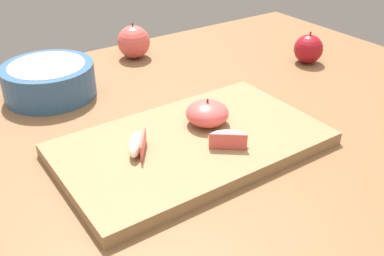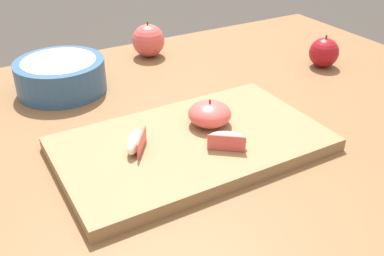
% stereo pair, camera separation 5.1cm
% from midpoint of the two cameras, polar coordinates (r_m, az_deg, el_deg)
% --- Properties ---
extents(dining_table, '(1.26, 0.90, 0.72)m').
position_cam_midpoint_polar(dining_table, '(0.89, -0.90, -4.23)').
color(dining_table, brown).
rests_on(dining_table, ground_plane).
extents(cutting_board, '(0.44, 0.26, 0.02)m').
position_cam_midpoint_polar(cutting_board, '(0.74, -1.99, -2.11)').
color(cutting_board, olive).
rests_on(cutting_board, dining_table).
extents(apple_half_skin_up, '(0.07, 0.07, 0.05)m').
position_cam_midpoint_polar(apple_half_skin_up, '(0.77, 0.05, 1.87)').
color(apple_half_skin_up, '#D14C47').
rests_on(apple_half_skin_up, cutting_board).
extents(apple_wedge_right, '(0.06, 0.06, 0.03)m').
position_cam_midpoint_polar(apple_wedge_right, '(0.71, 2.56, -1.36)').
color(apple_wedge_right, '#F4EACC').
rests_on(apple_wedge_right, cutting_board).
extents(apple_wedge_middle, '(0.05, 0.06, 0.03)m').
position_cam_midpoint_polar(apple_wedge_middle, '(0.70, -9.19, -2.11)').
color(apple_wedge_middle, '#F4EACC').
rests_on(apple_wedge_middle, cutting_board).
extents(whole_apple_pink_lady, '(0.08, 0.08, 0.09)m').
position_cam_midpoint_polar(whole_apple_pink_lady, '(1.12, -8.80, 10.81)').
color(whole_apple_pink_lady, '#D14C47').
rests_on(whole_apple_pink_lady, dining_table).
extents(whole_apple_red_delicious, '(0.07, 0.07, 0.08)m').
position_cam_midpoint_polar(whole_apple_red_delicious, '(1.11, 13.37, 9.79)').
color(whole_apple_red_delicious, maroon).
rests_on(whole_apple_red_delicious, dining_table).
extents(ceramic_fruit_bowl, '(0.18, 0.18, 0.07)m').
position_cam_midpoint_polar(ceramic_fruit_bowl, '(0.96, -19.30, 5.85)').
color(ceramic_fruit_bowl, '#2D517A').
rests_on(ceramic_fruit_bowl, dining_table).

